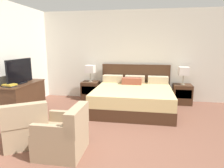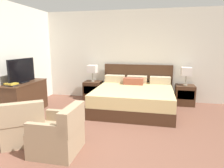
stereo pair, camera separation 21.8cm
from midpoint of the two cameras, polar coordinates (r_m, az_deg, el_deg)
The scene contains 14 objects.
ground_plane at distance 3.26m, azimuth -5.93°, elevation -19.58°, with size 9.99×9.99×0.00m, color brown.
wall_back at distance 6.11m, azimuth 2.39°, elevation 8.08°, with size 6.22×0.06×2.66m, color silver.
wall_left at distance 5.25m, azimuth -29.71°, elevation 6.10°, with size 0.06×5.13×2.66m, color silver.
bed at distance 5.24m, azimuth 4.86°, elevation -3.75°, with size 2.02×1.98×1.08m.
nightstand_left at distance 6.15m, azimuth -7.13°, elevation -1.87°, with size 0.51×0.45×0.56m.
nightstand_right at distance 5.97m, azimuth 18.40°, elevation -2.79°, with size 0.51×0.45×0.56m.
table_lamp_left at distance 6.04m, azimuth -7.27°, elevation 4.20°, with size 0.26×0.26×0.50m.
table_lamp_right at distance 5.85m, azimuth 18.80°, elevation 3.46°, with size 0.26×0.26×0.50m.
dresser at distance 5.30m, azimuth -25.20°, elevation -3.71°, with size 0.53×1.24×0.77m.
tv at distance 5.16m, azimuth -25.93°, elevation 3.20°, with size 0.18×0.92×0.57m.
book_red_cover at distance 4.88m, azimuth -28.28°, elevation -0.56°, with size 0.22×0.19×0.03m, color #383333.
book_blue_cover at distance 4.87m, azimuth -28.37°, elevation -0.18°, with size 0.25×0.19×0.03m, color gold.
armchair_by_window at distance 3.80m, azimuth -25.01°, elevation -11.21°, with size 0.95×0.96×0.76m.
armchair_companion at distance 3.28m, azimuth -15.50°, elevation -14.15°, with size 0.70×0.69×0.76m.
Camera 1 is at (0.68, -2.71, 1.67)m, focal length 32.00 mm.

